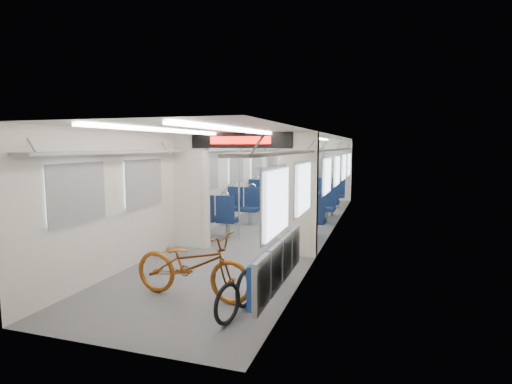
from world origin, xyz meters
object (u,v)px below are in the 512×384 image
stanchion_near_right (267,189)px  stanchion_far_right (300,178)px  seat_bay_near_right (311,207)px  stanchion_near_left (239,187)px  bicycle (192,265)px  stanchion_far_left (274,178)px  bike_hoop_a (227,306)px  seat_bay_far_left (272,191)px  bike_hoop_c (276,267)px  seat_bay_near_left (231,208)px  seat_bay_far_right (328,194)px  flip_bench (278,262)px  bike_hoop_b (246,290)px

stanchion_near_right → stanchion_far_right: size_ratio=1.00×
seat_bay_near_right → stanchion_near_left: 2.06m
bicycle → stanchion_far_right: stanchion_far_right is taller
seat_bay_near_right → stanchion_far_left: 1.91m
bicycle → bike_hoop_a: 1.00m
bicycle → seat_bay_near_right: bearing=-4.8°
seat_bay_far_left → stanchion_far_right: size_ratio=0.94×
bike_hoop_a → stanchion_far_right: bearing=94.6°
bike_hoop_c → stanchion_near_left: size_ratio=0.23×
bike_hoop_c → seat_bay_near_left: size_ratio=0.26×
bike_hoop_c → stanchion_far_right: 5.39m
seat_bay_near_left → bike_hoop_a: bearing=-69.1°
seat_bay_far_right → stanchion_near_left: stanchion_near_left is taller
seat_bay_near_right → seat_bay_far_right: seat_bay_near_right is taller
seat_bay_far_right → stanchion_far_left: 2.21m
bike_hoop_a → stanchion_near_left: size_ratio=0.21×
stanchion_near_right → flip_bench: bearing=-71.3°
seat_bay_near_left → stanchion_far_right: size_ratio=0.85×
flip_bench → stanchion_near_right: 3.45m
bike_hoop_a → stanchion_near_right: 4.07m
seat_bay_near_left → stanchion_far_right: 2.43m
bike_hoop_a → stanchion_near_right: stanchion_near_right is taller
bike_hoop_b → seat_bay_near_left: seat_bay_near_left is taller
seat_bay_far_left → bike_hoop_c: bearing=-74.1°
bike_hoop_b → stanchion_near_right: size_ratio=0.22×
seat_bay_near_right → stanchion_far_right: size_ratio=0.96×
stanchion_far_left → bike_hoop_c: bearing=-74.5°
seat_bay_far_right → stanchion_far_right: bearing=-109.1°
stanchion_near_left → stanchion_far_left: same height
bike_hoop_b → seat_bay_near_right: (-0.03, 4.95, 0.34)m
seat_bay_far_left → stanchion_far_right: (1.32, -1.84, 0.59)m
bicycle → stanchion_far_right: bearing=2.2°
seat_bay_far_right → bike_hoop_c: bearing=-88.7°
bicycle → seat_bay_near_right: seat_bay_near_right is taller
stanchion_near_right → stanchion_far_right: (0.12, 2.92, 0.00)m
seat_bay_far_left → flip_bench: bearing=-74.0°
seat_bay_far_right → seat_bay_near_right: bearing=-90.0°
seat_bay_near_right → stanchion_far_left: (-1.29, 1.27, 0.59)m
seat_bay_far_left → stanchion_far_left: 2.09m
seat_bay_far_right → stanchion_near_right: size_ratio=0.87×
bike_hoop_b → stanchion_near_right: (-0.70, 3.38, 0.93)m
seat_bay_far_right → bike_hoop_a: bearing=-90.0°
seat_bay_far_left → seat_bay_near_left: bearing=-90.0°
stanchion_near_right → stanchion_far_right: same height
seat_bay_near_right → seat_bay_far_left: size_ratio=1.02×
flip_bench → stanchion_near_left: (-1.76, 3.35, 0.57)m
stanchion_near_right → stanchion_far_left: size_ratio=1.00×
seat_bay_near_left → seat_bay_near_right: size_ratio=0.89×
flip_bench → bike_hoop_b: bearing=-158.3°
stanchion_near_left → stanchion_far_left: bearing=89.0°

